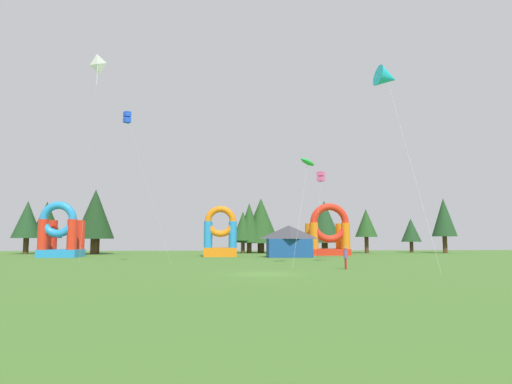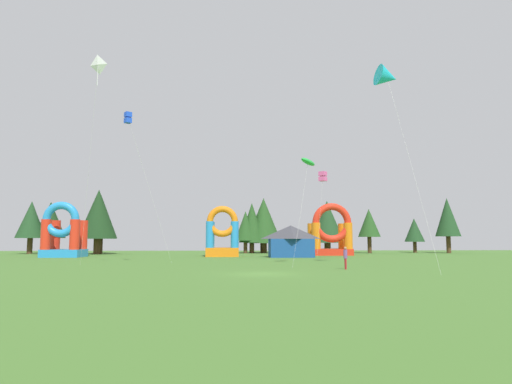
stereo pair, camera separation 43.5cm
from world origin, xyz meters
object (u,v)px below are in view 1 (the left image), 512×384
festival_tent (289,241)px  kite_white_diamond (97,66)px  kite_cyan_delta (387,78)px  inflatable_orange_dome (61,236)px  inflatable_red_slide (220,238)px  kite_blue_box (127,118)px  kite_green_parafoil (308,162)px  person_far_side (346,256)px  kite_pink_box (321,177)px  inflatable_blue_arch (328,236)px

festival_tent → kite_white_diamond: bearing=-132.5°
kite_cyan_delta → kite_white_diamond: bearing=177.4°
kite_cyan_delta → inflatable_orange_dome: kite_cyan_delta is taller
inflatable_red_slide → inflatable_orange_dome: inflatable_orange_dome is taller
kite_white_diamond → kite_blue_box: (1.75, 3.96, -3.28)m
kite_green_parafoil → person_far_side: (1.88, -5.25, -8.26)m
kite_pink_box → kite_cyan_delta: bearing=-86.1°
inflatable_blue_arch → kite_white_diamond: bearing=-133.6°
kite_green_parafoil → inflatable_blue_arch: size_ratio=1.32×
kite_white_diamond → person_far_side: bearing=-6.6°
kite_blue_box → inflatable_orange_dome: bearing=123.3°
kite_pink_box → inflatable_red_slide: size_ratio=1.63×
inflatable_red_slide → inflatable_orange_dome: size_ratio=0.94×
kite_green_parafoil → inflatable_red_slide: bearing=111.8°
kite_blue_box → festival_tent: (17.29, 16.84, -11.34)m
inflatable_orange_dome → festival_tent: bearing=-2.8°
inflatable_orange_dome → festival_tent: 29.33m
kite_blue_box → kite_cyan_delta: 23.25m
inflatable_blue_arch → kite_cyan_delta: bearing=-92.7°
kite_blue_box → inflatable_blue_arch: (23.88, 22.95, -10.57)m
festival_tent → inflatable_red_slide: bearing=165.5°
kite_white_diamond → inflatable_blue_arch: (25.63, 26.92, -13.85)m
kite_white_diamond → inflatable_red_slide: (10.16, 23.11, -14.16)m
kite_white_diamond → kite_green_parafoil: (18.21, 2.93, -7.37)m
inflatable_orange_dome → kite_cyan_delta: bearing=-34.1°
kite_green_parafoil → festival_tent: 19.31m
kite_cyan_delta → inflatable_blue_arch: bearing=87.3°
kite_cyan_delta → inflatable_orange_dome: size_ratio=2.40×
kite_green_parafoil → kite_pink_box: bearing=73.5°
kite_cyan_delta → inflatable_blue_arch: size_ratio=2.28×
inflatable_red_slide → kite_white_diamond: bearing=-113.7°
kite_pink_box → kite_green_parafoil: bearing=-106.5°
kite_pink_box → inflatable_red_slide: kite_pink_box is taller
kite_pink_box → festival_tent: 9.30m
kite_pink_box → inflatable_orange_dome: bearing=174.3°
kite_pink_box → inflatable_orange_dome: kite_pink_box is taller
kite_blue_box → festival_tent: size_ratio=2.52×
kite_cyan_delta → inflatable_blue_arch: kite_cyan_delta is taller
kite_green_parafoil → inflatable_orange_dome: bearing=145.8°
inflatable_blue_arch → kite_green_parafoil: bearing=-107.2°
kite_white_diamond → inflatable_orange_dome: size_ratio=2.45×
kite_pink_box → inflatable_orange_dome: 34.20m
kite_white_diamond → kite_pink_box: kite_white_diamond is taller
kite_pink_box → person_far_side: 23.34m
inflatable_red_slide → kite_green_parafoil: bearing=-68.2°
kite_white_diamond → kite_cyan_delta: 24.33m
kite_blue_box → inflatable_orange_dome: (-12.00, 18.28, -10.66)m
inflatable_red_slide → kite_cyan_delta: bearing=-59.7°
person_far_side → inflatable_orange_dome: (-30.35, 24.57, 1.68)m
inflatable_red_slide → festival_tent: 9.18m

